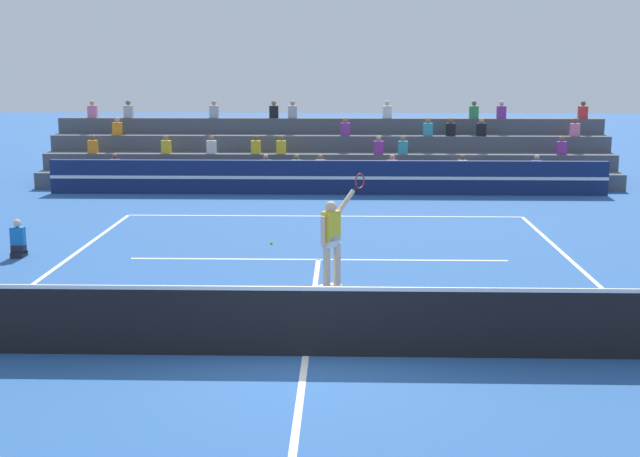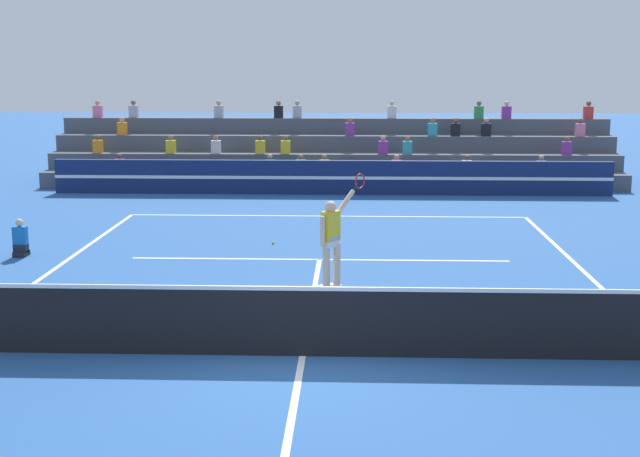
# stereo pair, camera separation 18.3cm
# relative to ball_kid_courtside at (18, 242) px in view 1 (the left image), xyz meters

# --- Properties ---
(ground_plane) EXTENTS (120.00, 120.00, 0.00)m
(ground_plane) POSITION_rel_ball_kid_courtside_xyz_m (6.65, -6.52, -0.33)
(ground_plane) COLOR #285699
(court_lines) EXTENTS (11.10, 23.90, 0.01)m
(court_lines) POSITION_rel_ball_kid_courtside_xyz_m (6.65, -6.52, -0.33)
(court_lines) COLOR white
(court_lines) RESTS_ON ground
(tennis_net) EXTENTS (12.00, 0.10, 1.10)m
(tennis_net) POSITION_rel_ball_kid_courtside_xyz_m (6.65, -6.52, 0.21)
(tennis_net) COLOR #2D6B38
(tennis_net) RESTS_ON ground
(sponsor_banner_wall) EXTENTS (18.00, 0.26, 1.10)m
(sponsor_banner_wall) POSITION_rel_ball_kid_courtside_xyz_m (6.65, 9.48, 0.22)
(sponsor_banner_wall) COLOR navy
(sponsor_banner_wall) RESTS_ON ground
(bleacher_stand) EXTENTS (19.72, 3.80, 2.83)m
(bleacher_stand) POSITION_rel_ball_kid_courtside_xyz_m (6.65, 12.65, 0.50)
(bleacher_stand) COLOR #4C515B
(bleacher_stand) RESTS_ON ground
(ball_kid_courtside) EXTENTS (0.30, 0.36, 0.84)m
(ball_kid_courtside) POSITION_rel_ball_kid_courtside_xyz_m (0.00, 0.00, 0.00)
(ball_kid_courtside) COLOR black
(ball_kid_courtside) RESTS_ON ground
(tennis_player) EXTENTS (0.94, 1.16, 2.20)m
(tennis_player) POSITION_rel_ball_kid_courtside_xyz_m (6.98, -2.66, 0.65)
(tennis_player) COLOR beige
(tennis_player) RESTS_ON ground
(tennis_ball) EXTENTS (0.07, 0.07, 0.07)m
(tennis_ball) POSITION_rel_ball_kid_courtside_xyz_m (5.49, 1.53, -0.30)
(tennis_ball) COLOR #C6DB33
(tennis_ball) RESTS_ON ground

